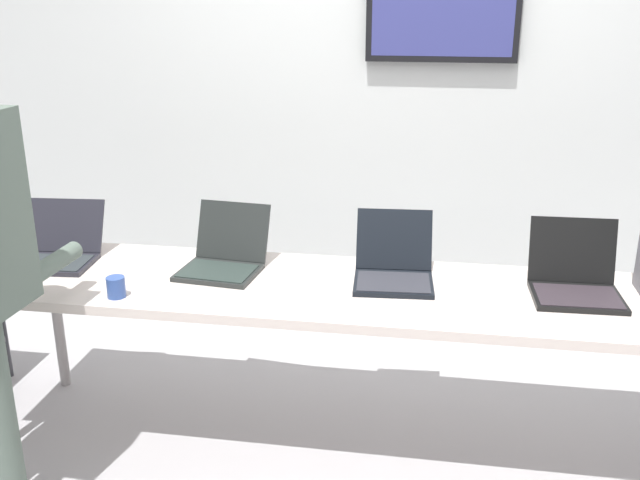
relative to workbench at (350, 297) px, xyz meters
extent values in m
cube|color=#A09DA0|center=(0.00, 0.00, -0.71)|extent=(8.00, 8.00, 0.04)
cube|color=silver|center=(0.00, 1.13, 0.57)|extent=(8.00, 0.06, 2.51)
cube|color=black|center=(0.31, 1.08, 1.09)|extent=(0.75, 0.05, 0.48)
cube|color=#393D82|center=(0.31, 1.06, 1.09)|extent=(0.69, 0.02, 0.42)
cube|color=beige|center=(0.00, 0.00, 0.03)|extent=(3.13, 0.70, 0.04)
cylinder|color=gray|center=(-1.46, 0.25, -0.34)|extent=(0.05, 0.05, 0.69)
cube|color=#212129|center=(-1.33, 0.02, 0.06)|extent=(0.39, 0.28, 0.02)
cube|color=#2B3134|center=(-1.33, 0.01, 0.07)|extent=(0.36, 0.23, 0.00)
cube|color=#212129|center=(-1.35, 0.20, 0.18)|extent=(0.38, 0.15, 0.22)
cube|color=#3C5078|center=(-1.35, 0.20, 0.18)|extent=(0.35, 0.13, 0.20)
cube|color=#232625|center=(-0.57, 0.04, 0.06)|extent=(0.35, 0.29, 0.02)
cube|color=#27322E|center=(-0.57, 0.03, 0.07)|extent=(0.32, 0.24, 0.00)
cube|color=#232625|center=(-0.55, 0.22, 0.19)|extent=(0.33, 0.13, 0.24)
cube|color=#295830|center=(-0.55, 0.22, 0.19)|extent=(0.30, 0.12, 0.21)
cube|color=black|center=(0.17, 0.04, 0.06)|extent=(0.34, 0.29, 0.02)
cube|color=#2E2F36|center=(0.17, 0.03, 0.07)|extent=(0.31, 0.23, 0.00)
cube|color=black|center=(0.16, 0.23, 0.18)|extent=(0.33, 0.15, 0.24)
cube|color=black|center=(0.16, 0.23, 0.18)|extent=(0.30, 0.13, 0.21)
cube|color=black|center=(0.89, 0.01, 0.06)|extent=(0.35, 0.28, 0.02)
cube|color=#30282E|center=(0.89, 0.00, 0.07)|extent=(0.32, 0.23, 0.00)
cube|color=black|center=(0.88, 0.18, 0.19)|extent=(0.34, 0.08, 0.26)
cube|color=navy|center=(0.88, 0.18, 0.19)|extent=(0.31, 0.07, 0.23)
cylinder|color=#55645A|center=(-1.21, -0.63, -0.26)|extent=(0.11, 0.11, 0.85)
cylinder|color=#55645A|center=(-1.09, -0.35, 0.21)|extent=(0.08, 0.32, 0.07)
cylinder|color=#304D94|center=(-0.89, -0.25, 0.09)|extent=(0.07, 0.07, 0.08)
cylinder|color=#333338|center=(-1.78, 0.28, -0.38)|extent=(0.02, 0.02, 0.62)
camera|label=1|loc=(0.31, -2.67, 1.17)|focal=40.11mm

